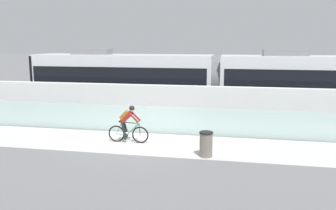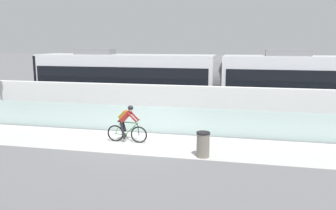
% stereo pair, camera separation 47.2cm
% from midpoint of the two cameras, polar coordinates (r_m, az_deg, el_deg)
% --- Properties ---
extents(ground_plane, '(200.00, 200.00, 0.00)m').
position_cam_midpoint_polar(ground_plane, '(15.06, -6.01, -6.14)').
color(ground_plane, slate).
extents(bike_path_deck, '(32.00, 3.20, 0.01)m').
position_cam_midpoint_polar(bike_path_deck, '(15.06, -6.01, -6.12)').
color(bike_path_deck, beige).
rests_on(bike_path_deck, ground).
extents(glass_parapet, '(32.00, 0.05, 1.25)m').
position_cam_midpoint_polar(glass_parapet, '(16.62, -4.19, -2.32)').
color(glass_parapet, '#ADC6C1').
rests_on(glass_parapet, ground).
extents(concrete_barrier_wall, '(32.00, 0.36, 2.04)m').
position_cam_midpoint_polar(concrete_barrier_wall, '(18.25, -2.72, 0.10)').
color(concrete_barrier_wall, white).
rests_on(concrete_barrier_wall, ground).
extents(tram_rail_near, '(32.00, 0.08, 0.01)m').
position_cam_midpoint_polar(tram_rail_near, '(20.82, -1.08, -1.47)').
color(tram_rail_near, '#595654').
rests_on(tram_rail_near, ground).
extents(tram_rail_far, '(32.00, 0.08, 0.01)m').
position_cam_midpoint_polar(tram_rail_far, '(22.20, -0.30, -0.73)').
color(tram_rail_far, '#595654').
rests_on(tram_rail_far, ground).
extents(tram, '(22.56, 2.54, 3.81)m').
position_cam_midpoint_polar(tram, '(20.82, 7.20, 3.72)').
color(tram, silver).
rests_on(tram, ground).
extents(cyclist_on_bike, '(1.77, 0.58, 1.61)m').
position_cam_midpoint_polar(cyclist_on_bike, '(14.96, -7.43, -3.11)').
color(cyclist_on_bike, black).
rests_on(cyclist_on_bike, ground).
extents(trash_bin, '(0.51, 0.51, 0.96)m').
position_cam_midpoint_polar(trash_bin, '(13.16, 5.16, -6.37)').
color(trash_bin, slate).
rests_on(trash_bin, ground).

